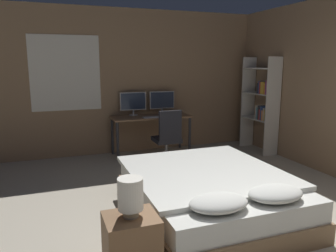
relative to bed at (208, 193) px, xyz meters
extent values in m
cube|color=#8E7051|center=(0.22, 3.00, 1.10)|extent=(12.00, 0.06, 2.70)
cube|color=silver|center=(-1.33, 2.96, 1.28)|extent=(1.20, 0.01, 1.32)
cube|color=black|center=(-1.33, 2.97, 1.28)|extent=(1.12, 0.01, 1.24)
cube|color=#846647|center=(0.00, 0.01, -0.14)|extent=(1.64, 2.08, 0.22)
cube|color=silver|center=(0.00, 0.01, 0.08)|extent=(1.58, 2.02, 0.22)
cube|color=silver|center=(0.00, 0.14, 0.22)|extent=(1.68, 1.74, 0.05)
ellipsoid|color=silver|center=(-0.30, -0.77, 0.26)|extent=(0.55, 0.38, 0.13)
ellipsoid|color=silver|center=(0.30, -0.77, 0.26)|extent=(0.55, 0.38, 0.13)
cube|color=brown|center=(-1.10, -0.79, 0.01)|extent=(0.43, 0.38, 0.52)
cylinder|color=gray|center=(-1.10, -0.79, 0.28)|extent=(0.12, 0.12, 0.01)
cylinder|color=gray|center=(-1.10, -0.79, 0.31)|extent=(0.02, 0.02, 0.05)
cylinder|color=silver|center=(-1.10, -0.79, 0.46)|extent=(0.20, 0.20, 0.25)
cube|color=#846042|center=(0.14, 2.64, 0.47)|extent=(1.48, 0.59, 0.03)
cylinder|color=#2D2D33|center=(-0.55, 2.40, 0.10)|extent=(0.05, 0.05, 0.70)
cylinder|color=#2D2D33|center=(0.83, 2.40, 0.10)|extent=(0.05, 0.05, 0.70)
cylinder|color=#2D2D33|center=(-0.55, 2.88, 0.10)|extent=(0.05, 0.05, 0.70)
cylinder|color=#2D2D33|center=(0.83, 2.88, 0.10)|extent=(0.05, 0.05, 0.70)
cylinder|color=#B7B7BC|center=(-0.15, 2.83, 0.49)|extent=(0.16, 0.16, 0.01)
cylinder|color=#B7B7BC|center=(-0.15, 2.83, 0.54)|extent=(0.03, 0.03, 0.09)
cube|color=#B7B7BC|center=(-0.15, 2.83, 0.75)|extent=(0.50, 0.03, 0.33)
cube|color=#232D42|center=(-0.15, 2.82, 0.75)|extent=(0.47, 0.00, 0.30)
cylinder|color=#B7B7BC|center=(0.42, 2.83, 0.49)|extent=(0.16, 0.16, 0.01)
cylinder|color=#B7B7BC|center=(0.42, 2.83, 0.54)|extent=(0.03, 0.03, 0.09)
cube|color=#B7B7BC|center=(0.42, 2.83, 0.75)|extent=(0.50, 0.03, 0.33)
cube|color=#232D42|center=(0.42, 2.82, 0.75)|extent=(0.47, 0.00, 0.30)
cube|color=#B7B7BC|center=(0.14, 2.45, 0.49)|extent=(0.40, 0.13, 0.02)
ellipsoid|color=#B7B7BC|center=(0.43, 2.45, 0.50)|extent=(0.07, 0.05, 0.04)
cylinder|color=black|center=(0.21, 1.99, -0.23)|extent=(0.52, 0.52, 0.04)
cylinder|color=gray|center=(0.21, 1.99, -0.04)|extent=(0.05, 0.05, 0.34)
cube|color=black|center=(0.21, 1.99, 0.17)|extent=(0.43, 0.43, 0.07)
cube|color=black|center=(0.21, 1.80, 0.45)|extent=(0.39, 0.05, 0.49)
cube|color=beige|center=(2.19, 1.76, 0.66)|extent=(0.31, 0.02, 1.82)
cube|color=beige|center=(2.19, 2.55, 0.66)|extent=(0.31, 0.02, 1.82)
cube|color=beige|center=(2.19, 2.15, 0.39)|extent=(0.31, 0.77, 0.02)
cube|color=beige|center=(2.19, 2.15, 0.88)|extent=(0.31, 0.77, 0.02)
cube|color=beige|center=(2.19, 2.15, 1.35)|extent=(0.31, 0.77, 0.02)
cube|color=#2D4784|center=(2.19, 1.79, 0.52)|extent=(0.25, 0.03, 0.25)
cube|color=gold|center=(2.19, 1.83, 0.50)|extent=(0.25, 0.02, 0.21)
cube|color=#BCB29E|center=(2.19, 1.86, 0.52)|extent=(0.25, 0.03, 0.24)
cube|color=orange|center=(2.19, 1.90, 0.50)|extent=(0.25, 0.03, 0.19)
cube|color=#2D4784|center=(2.19, 1.94, 0.53)|extent=(0.25, 0.03, 0.26)
cube|color=#B2332D|center=(2.19, 1.98, 0.50)|extent=(0.25, 0.03, 0.20)
cube|color=#28282D|center=(2.19, 2.02, 0.53)|extent=(0.25, 0.03, 0.27)
cube|color=teal|center=(2.19, 2.06, 0.51)|extent=(0.25, 0.04, 0.23)
cube|color=#BCB29E|center=(2.19, 2.10, 0.53)|extent=(0.25, 0.03, 0.26)
cube|color=#B2332D|center=(2.19, 1.79, 1.03)|extent=(0.25, 0.04, 0.27)
cube|color=#7A387F|center=(2.19, 1.83, 1.02)|extent=(0.25, 0.02, 0.26)
cube|color=orange|center=(2.19, 1.86, 0.99)|extent=(0.25, 0.04, 0.19)
cube|color=gold|center=(2.19, 1.91, 1.00)|extent=(0.25, 0.03, 0.22)
cube|color=gold|center=(2.19, 1.96, 1.01)|extent=(0.25, 0.04, 0.23)
cube|color=#B2332D|center=(2.19, 2.01, 1.00)|extent=(0.25, 0.03, 0.22)
cube|color=#2D4784|center=(2.19, 2.04, 1.01)|extent=(0.25, 0.02, 0.24)
cube|color=#28282D|center=(2.19, 2.08, 0.99)|extent=(0.25, 0.04, 0.20)
camera|label=1|loc=(-1.65, -3.15, 1.47)|focal=35.00mm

